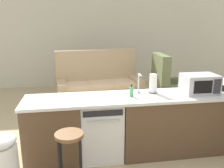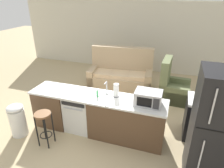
{
  "view_description": "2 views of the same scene",
  "coord_description": "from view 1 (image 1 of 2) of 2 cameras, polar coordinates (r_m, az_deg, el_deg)",
  "views": [
    {
      "loc": [
        -0.59,
        -3.14,
        1.92
      ],
      "look_at": [
        -0.05,
        0.24,
        1.03
      ],
      "focal_mm": 38.0,
      "sensor_mm": 36.0,
      "label": 1
    },
    {
      "loc": [
        1.63,
        -3.36,
        2.88
      ],
      "look_at": [
        0.22,
        0.83,
        0.81
      ],
      "focal_mm": 32.0,
      "sensor_mm": 36.0,
      "label": 2
    }
  ],
  "objects": [
    {
      "name": "bar_stool",
      "position": [
        2.79,
        -10.09,
        -15.37
      ],
      "size": [
        0.32,
        0.32,
        0.74
      ],
      "color": "brown",
      "rests_on": "ground_plane"
    },
    {
      "name": "wall_back",
      "position": [
        7.42,
        -2.26,
        9.84
      ],
      "size": [
        10.0,
        0.06,
        2.6
      ],
      "color": "beige",
      "rests_on": "ground_plane"
    },
    {
      "name": "paper_towel_roll",
      "position": [
        3.56,
        9.86,
        0.06
      ],
      "size": [
        0.14,
        0.14,
        0.28
      ],
      "color": "#4C4C51",
      "rests_on": "kitchen_counter"
    },
    {
      "name": "couch",
      "position": [
        5.84,
        -3.26,
        -0.54
      ],
      "size": [
        2.08,
        1.11,
        1.27
      ],
      "color": "tan",
      "rests_on": "ground_plane"
    },
    {
      "name": "soap_bottle",
      "position": [
        3.35,
        4.71,
        -1.84
      ],
      "size": [
        0.06,
        0.06,
        0.18
      ],
      "color": "#4CB266",
      "rests_on": "kitchen_counter"
    },
    {
      "name": "microwave",
      "position": [
        3.73,
        20.32,
        0.06
      ],
      "size": [
        0.5,
        0.37,
        0.28
      ],
      "color": "#B7B7BC",
      "rests_on": "kitchen_counter"
    },
    {
      "name": "dishwasher",
      "position": [
        3.49,
        -2.7,
        -10.79
      ],
      "size": [
        0.58,
        0.61,
        0.84
      ],
      "color": "silver",
      "rests_on": "ground_plane"
    },
    {
      "name": "sink_faucet",
      "position": [
        3.51,
        6.46,
        -0.13
      ],
      "size": [
        0.07,
        0.18,
        0.3
      ],
      "color": "silver",
      "rests_on": "kitchen_counter"
    },
    {
      "name": "ground_plane",
      "position": [
        3.73,
        1.36,
        -16.38
      ],
      "size": [
        24.0,
        24.0,
        0.0
      ],
      "primitive_type": "plane",
      "color": "tan"
    },
    {
      "name": "armchair",
      "position": [
        5.87,
        13.22,
        -1.29
      ],
      "size": [
        0.84,
        0.89,
        1.2
      ],
      "color": "#667047",
      "rests_on": "ground_plane"
    },
    {
      "name": "trash_bin",
      "position": [
        3.05,
        -24.78,
        -17.25
      ],
      "size": [
        0.35,
        0.35,
        0.74
      ],
      "color": "white",
      "rests_on": "ground_plane"
    },
    {
      "name": "kitchen_counter",
      "position": [
        3.58,
        5.23,
        -10.24
      ],
      "size": [
        2.94,
        0.66,
        0.9
      ],
      "color": "brown",
      "rests_on": "ground_plane"
    }
  ]
}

